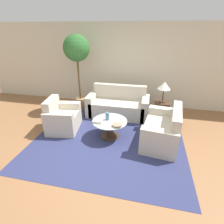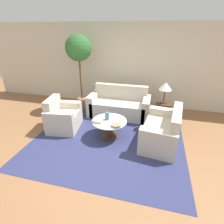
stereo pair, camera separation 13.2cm
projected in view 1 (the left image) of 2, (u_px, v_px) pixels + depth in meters
ground_plane at (100, 150)px, 3.85m from camera, size 14.00×14.00×0.00m
wall_back at (122, 66)px, 5.69m from camera, size 10.00×0.06×2.60m
rug at (110, 136)px, 4.32m from camera, size 3.49×3.35×0.01m
sofa_main at (118, 105)px, 5.30m from camera, size 1.80×0.79×0.88m
armchair at (62, 119)px, 4.52m from camera, size 0.84×0.98×0.84m
loveseat at (164, 131)px, 3.99m from camera, size 0.91×1.39×0.86m
coffee_table at (110, 126)px, 4.20m from camera, size 0.83×0.83×0.44m
side_table at (161, 111)px, 4.94m from camera, size 0.40×0.40×0.58m
table_lamp at (164, 86)px, 4.61m from camera, size 0.34×0.34×0.57m
potted_plant at (77, 54)px, 5.06m from camera, size 0.76×0.76×2.28m
vase at (107, 116)px, 4.14m from camera, size 0.10×0.10×0.19m
bowl at (117, 125)px, 3.88m from camera, size 0.21×0.21×0.05m
book_stack at (98, 121)px, 4.03m from camera, size 0.21×0.15×0.06m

